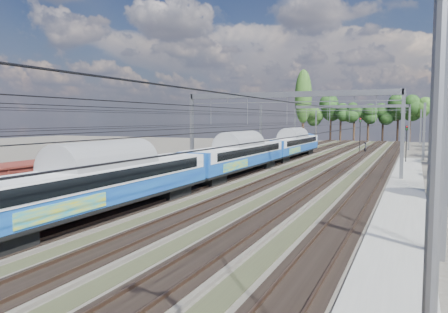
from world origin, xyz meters
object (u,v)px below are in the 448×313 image
at_px(emu_train, 238,151).
at_px(lamp_post, 429,128).
at_px(freight_boxcar, 20,187).
at_px(signal_far, 406,140).
at_px(worker, 365,148).
at_px(signal_near, 360,131).

xyz_separation_m(emu_train, lamp_post, (17.29, -35.86, 3.22)).
bearing_deg(freight_boxcar, signal_far, 65.63).
height_order(worker, lamp_post, lamp_post).
bearing_deg(signal_far, freight_boxcar, -107.09).
xyz_separation_m(signal_near, signal_far, (8.24, -19.44, -0.70)).
bearing_deg(lamp_post, emu_train, 128.05).
height_order(emu_train, signal_near, signal_near).
bearing_deg(freight_boxcar, emu_train, 79.34).
bearing_deg(emu_train, lamp_post, -64.26).
relative_size(emu_train, signal_far, 12.87).
height_order(emu_train, worker, emu_train).
distance_m(freight_boxcar, worker, 63.99).
xyz_separation_m(emu_train, worker, (9.07, 38.61, -1.74)).
bearing_deg(emu_train, worker, 76.78).
xyz_separation_m(emu_train, signal_near, (7.82, 40.91, 1.27)).
relative_size(freight_boxcar, signal_far, 2.46).
bearing_deg(freight_boxcar, worker, 77.76).
height_order(emu_train, lamp_post, lamp_post).
height_order(freight_boxcar, signal_far, signal_far).
xyz_separation_m(emu_train, freight_boxcar, (-4.50, -23.92, -0.71)).
relative_size(emu_train, worker, 33.76).
xyz_separation_m(emu_train, signal_far, (16.06, 21.47, 0.57)).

